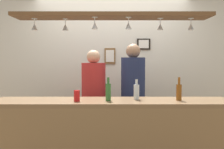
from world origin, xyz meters
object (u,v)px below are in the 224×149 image
object	(u,v)px
bottle_beer_amber_tall	(179,91)
picture_frame_upper_small	(144,44)
drink_can	(77,96)
person_middle_navy_shirt	(133,92)
person_left_red_shirt	(94,96)
bottle_beer_green_import	(108,91)
bottle_soda_clear	(136,91)
picture_frame_crest	(110,56)

from	to	relation	value
bottle_beer_amber_tall	picture_frame_upper_small	size ratio (longest dim) A/B	1.18
drink_can	picture_frame_upper_small	world-z (taller)	picture_frame_upper_small
person_middle_navy_shirt	person_left_red_shirt	bearing A→B (deg)	-180.00
bottle_beer_green_import	picture_frame_upper_small	world-z (taller)	picture_frame_upper_small
bottle_soda_clear	drink_can	bearing A→B (deg)	-168.12
bottle_soda_clear	picture_frame_upper_small	distance (m)	1.51
person_middle_navy_shirt	bottle_beer_green_import	world-z (taller)	person_middle_navy_shirt
bottle_soda_clear	picture_frame_upper_small	xyz separation A→B (m)	(0.24, 1.35, 0.62)
bottle_beer_amber_tall	drink_can	xyz separation A→B (m)	(-1.14, -0.07, -0.04)
bottle_soda_clear	drink_can	world-z (taller)	bottle_soda_clear
drink_can	picture_frame_crest	size ratio (longest dim) A/B	0.47
bottle_soda_clear	drink_can	xyz separation A→B (m)	(-0.67, -0.14, -0.03)
picture_frame_crest	person_middle_navy_shirt	bearing A→B (deg)	-62.79
bottle_beer_green_import	bottle_soda_clear	xyz separation A→B (m)	(0.32, 0.09, -0.01)
bottle_soda_clear	bottle_beer_amber_tall	bearing A→B (deg)	-8.85
bottle_beer_green_import	picture_frame_upper_small	xyz separation A→B (m)	(0.57, 1.44, 0.61)
bottle_soda_clear	picture_frame_crest	bearing A→B (deg)	103.15
bottle_soda_clear	bottle_beer_amber_tall	world-z (taller)	bottle_beer_amber_tall
picture_frame_crest	bottle_beer_green_import	bearing A→B (deg)	-90.30
person_left_red_shirt	person_middle_navy_shirt	world-z (taller)	person_middle_navy_shirt
bottle_soda_clear	picture_frame_crest	world-z (taller)	picture_frame_crest
person_left_red_shirt	picture_frame_crest	bearing A→B (deg)	70.63
bottle_soda_clear	bottle_beer_amber_tall	size ratio (longest dim) A/B	0.88
person_left_red_shirt	picture_frame_crest	world-z (taller)	picture_frame_crest
person_left_red_shirt	bottle_soda_clear	size ratio (longest dim) A/B	7.10
person_left_red_shirt	drink_can	distance (m)	0.86
bottle_soda_clear	person_middle_navy_shirt	bearing A→B (deg)	88.57
person_left_red_shirt	bottle_beer_amber_tall	world-z (taller)	person_left_red_shirt
person_left_red_shirt	bottle_beer_green_import	world-z (taller)	person_left_red_shirt
bottle_beer_amber_tall	drink_can	size ratio (longest dim) A/B	2.13
bottle_beer_green_import	picture_frame_crest	distance (m)	1.50
bottle_beer_amber_tall	picture_frame_upper_small	distance (m)	1.57
person_middle_navy_shirt	drink_can	xyz separation A→B (m)	(-0.68, -0.84, 0.06)
bottle_beer_green_import	bottle_soda_clear	distance (m)	0.34
drink_can	bottle_soda_clear	bearing A→B (deg)	11.88
bottle_beer_green_import	bottle_soda_clear	world-z (taller)	bottle_beer_green_import
person_left_red_shirt	bottle_beer_green_import	size ratio (longest dim) A/B	6.28
drink_can	picture_frame_crest	world-z (taller)	picture_frame_crest
picture_frame_upper_small	picture_frame_crest	size ratio (longest dim) A/B	0.85
person_left_red_shirt	person_middle_navy_shirt	xyz separation A→B (m)	(0.56, 0.00, 0.06)
person_middle_navy_shirt	drink_can	world-z (taller)	person_middle_navy_shirt
person_middle_navy_shirt	picture_frame_crest	distance (m)	0.89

